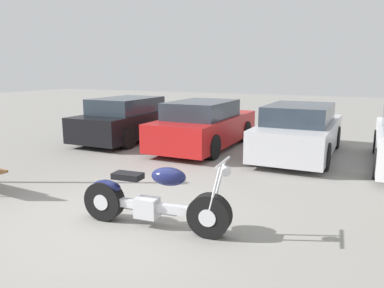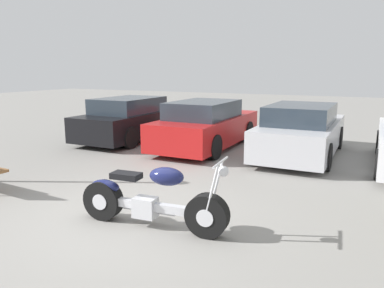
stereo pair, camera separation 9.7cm
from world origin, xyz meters
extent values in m
plane|color=gray|center=(0.00, 0.00, 0.00)|extent=(60.00, 60.00, 0.00)
cylinder|color=black|center=(1.38, 0.00, 0.31)|extent=(0.63, 0.25, 0.61)
cylinder|color=silver|center=(1.38, 0.00, 0.31)|extent=(0.26, 0.24, 0.25)
cylinder|color=black|center=(-0.31, -0.14, 0.31)|extent=(0.63, 0.25, 0.61)
cylinder|color=silver|center=(-0.31, -0.14, 0.31)|extent=(0.26, 0.24, 0.25)
cube|color=silver|center=(0.54, -0.07, 0.32)|extent=(1.31, 0.22, 0.12)
cube|color=silver|center=(0.42, -0.08, 0.29)|extent=(0.36, 0.27, 0.30)
ellipsoid|color=#191E4C|center=(0.77, -0.05, 0.80)|extent=(0.54, 0.35, 0.26)
cube|color=black|center=(0.11, -0.10, 0.74)|extent=(0.46, 0.28, 0.09)
ellipsoid|color=#191E4C|center=(-0.26, -0.13, 0.54)|extent=(0.50, 0.24, 0.20)
cylinder|color=silver|center=(1.48, -0.08, 0.70)|extent=(0.22, 0.05, 0.78)
cylinder|color=silver|center=(1.47, 0.10, 0.70)|extent=(0.22, 0.05, 0.78)
cylinder|color=silver|center=(1.56, 0.02, 1.08)|extent=(0.08, 0.62, 0.03)
sphere|color=silver|center=(1.60, 0.02, 0.96)|extent=(0.15, 0.15, 0.15)
cylinder|color=silver|center=(0.17, 0.04, 0.20)|extent=(1.30, 0.19, 0.08)
cube|color=black|center=(-3.86, 5.75, 0.54)|extent=(1.75, 4.42, 0.76)
cube|color=#28333D|center=(-3.86, 5.49, 1.15)|extent=(1.54, 2.30, 0.48)
cylinder|color=black|center=(-4.68, 7.12, 0.33)|extent=(0.20, 0.65, 0.65)
cylinder|color=black|center=(-3.05, 7.12, 0.33)|extent=(0.20, 0.65, 0.65)
cylinder|color=black|center=(-4.68, 4.38, 0.33)|extent=(0.20, 0.65, 0.65)
cylinder|color=black|center=(-3.05, 4.38, 0.33)|extent=(0.20, 0.65, 0.65)
cube|color=red|center=(-1.13, 5.61, 0.54)|extent=(1.75, 4.42, 0.76)
cube|color=#28333D|center=(-1.13, 5.35, 1.15)|extent=(1.54, 2.30, 0.48)
cylinder|color=black|center=(-1.94, 6.98, 0.33)|extent=(0.20, 0.65, 0.65)
cylinder|color=black|center=(-0.31, 6.98, 0.33)|extent=(0.20, 0.65, 0.65)
cylinder|color=black|center=(-1.94, 4.24, 0.33)|extent=(0.20, 0.65, 0.65)
cylinder|color=black|center=(-0.31, 4.24, 0.33)|extent=(0.20, 0.65, 0.65)
cube|color=#BCBCC1|center=(1.61, 5.73, 0.54)|extent=(1.75, 4.42, 0.76)
cube|color=#28333D|center=(1.61, 5.46, 1.15)|extent=(1.54, 2.30, 0.48)
cylinder|color=black|center=(0.79, 7.10, 0.33)|extent=(0.20, 0.65, 0.65)
cylinder|color=black|center=(2.42, 7.10, 0.33)|extent=(0.20, 0.65, 0.65)
cylinder|color=black|center=(0.79, 4.35, 0.33)|extent=(0.20, 0.65, 0.65)
cylinder|color=black|center=(2.42, 4.35, 0.33)|extent=(0.20, 0.65, 0.65)
cylinder|color=black|center=(3.53, 6.88, 0.33)|extent=(0.20, 0.65, 0.65)
cylinder|color=black|center=(3.53, 4.14, 0.33)|extent=(0.20, 0.65, 0.65)
camera|label=1|loc=(3.27, -4.50, 2.29)|focal=35.00mm
camera|label=2|loc=(3.36, -4.46, 2.29)|focal=35.00mm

